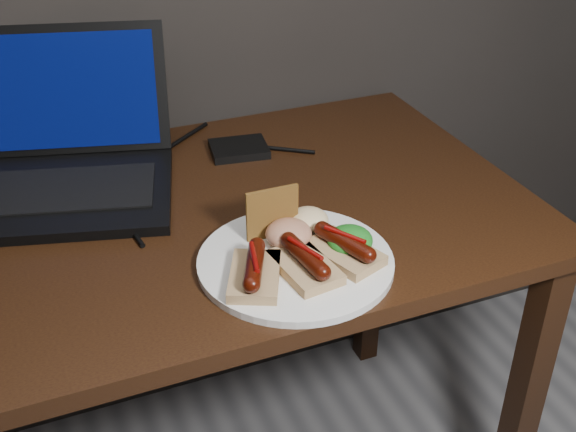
# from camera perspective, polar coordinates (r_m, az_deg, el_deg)

# --- Properties ---
(desk) EXTENTS (1.40, 0.70, 0.75)m
(desk) POSITION_cam_1_polar(r_m,az_deg,el_deg) (1.26, -12.57, -4.28)
(desk) COLOR #331D0C
(desk) RESTS_ON ground
(laptop) EXTENTS (0.48, 0.46, 0.25)m
(laptop) POSITION_cam_1_polar(r_m,az_deg,el_deg) (1.35, -17.70, 4.41)
(laptop) COLOR black
(laptop) RESTS_ON desk
(hard_drive) EXTENTS (0.12, 0.10, 0.02)m
(hard_drive) POSITION_cam_1_polar(r_m,az_deg,el_deg) (1.42, -3.90, 5.32)
(hard_drive) COLOR black
(hard_drive) RESTS_ON desk
(desk_cables) EXTENTS (0.92, 0.41, 0.01)m
(desk_cables) POSITION_cam_1_polar(r_m,az_deg,el_deg) (1.33, -14.81, 2.18)
(desk_cables) COLOR black
(desk_cables) RESTS_ON desk
(plate) EXTENTS (0.38, 0.38, 0.01)m
(plate) POSITION_cam_1_polar(r_m,az_deg,el_deg) (1.09, 0.60, -3.63)
(plate) COLOR white
(plate) RESTS_ON desk
(bread_sausage_left) EXTENTS (0.11, 0.13, 0.04)m
(bread_sausage_left) POSITION_cam_1_polar(r_m,az_deg,el_deg) (1.03, -2.66, -4.36)
(bread_sausage_left) COLOR tan
(bread_sausage_left) RESTS_ON plate
(bread_sausage_center) EXTENTS (0.09, 0.12, 0.04)m
(bread_sausage_center) POSITION_cam_1_polar(r_m,az_deg,el_deg) (1.05, 1.34, -3.67)
(bread_sausage_center) COLOR tan
(bread_sausage_center) RESTS_ON plate
(bread_sausage_right) EXTENTS (0.11, 0.13, 0.04)m
(bread_sausage_right) POSITION_cam_1_polar(r_m,az_deg,el_deg) (1.08, 4.46, -2.55)
(bread_sausage_right) COLOR tan
(bread_sausage_right) RESTS_ON plate
(crispbread) EXTENTS (0.08, 0.01, 0.08)m
(crispbread) POSITION_cam_1_polar(r_m,az_deg,el_deg) (1.12, -1.25, 0.25)
(crispbread) COLOR olive
(crispbread) RESTS_ON plate
(salad_greens) EXTENTS (0.07, 0.07, 0.04)m
(salad_greens) POSITION_cam_1_polar(r_m,az_deg,el_deg) (1.10, 4.92, -1.90)
(salad_greens) COLOR #105314
(salad_greens) RESTS_ON plate
(salsa_mound) EXTENTS (0.07, 0.07, 0.04)m
(salsa_mound) POSITION_cam_1_polar(r_m,az_deg,el_deg) (1.11, 0.05, -1.41)
(salsa_mound) COLOR #A51610
(salsa_mound) RESTS_ON plate
(coleslaw_mound) EXTENTS (0.06, 0.06, 0.04)m
(coleslaw_mound) POSITION_cam_1_polar(r_m,az_deg,el_deg) (1.15, 1.63, -0.31)
(coleslaw_mound) COLOR white
(coleslaw_mound) RESTS_ON plate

